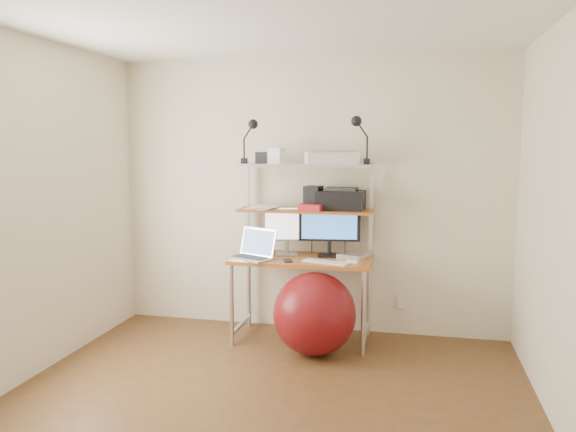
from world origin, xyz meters
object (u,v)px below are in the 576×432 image
object	(u,v)px
laptop	(255,252)
exercise_ball	(315,314)
monitor_silver	(287,227)
printer	(341,199)
monitor_black	(330,226)

from	to	relation	value
laptop	exercise_ball	distance (m)	0.75
monitor_silver	laptop	world-z (taller)	monitor_silver
laptop	exercise_ball	xyz separation A→B (m)	(0.56, -0.19, -0.45)
laptop	printer	bearing A→B (deg)	45.92
exercise_ball	laptop	bearing A→B (deg)	160.98
monitor_silver	printer	size ratio (longest dim) A/B	1.14
printer	exercise_ball	size ratio (longest dim) A/B	0.61
exercise_ball	printer	bearing A→B (deg)	72.76
monitor_black	printer	bearing A→B (deg)	14.62
monitor_black	laptop	xyz separation A→B (m)	(-0.62, -0.24, -0.22)
monitor_silver	exercise_ball	xyz separation A→B (m)	(0.33, -0.42, -0.65)
printer	laptop	bearing A→B (deg)	-156.58
monitor_black	printer	size ratio (longest dim) A/B	1.30
monitor_silver	exercise_ball	bearing A→B (deg)	-65.77
monitor_black	exercise_ball	xyz separation A→B (m)	(-0.05, -0.43, -0.67)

